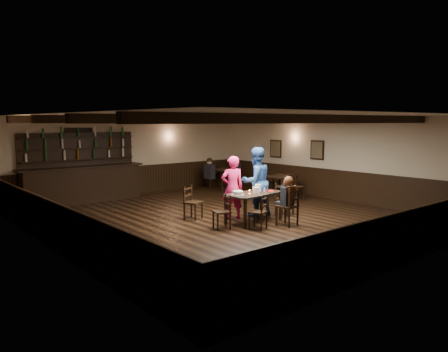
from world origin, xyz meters
TOP-DOWN VIEW (x-y plane):
  - ground at (0.00, 0.00)m, footprint 10.00×10.00m
  - room_shell at (0.01, 0.04)m, footprint 9.02×10.02m
  - dining_table at (0.30, -0.81)m, footprint 1.60×0.92m
  - chair_near_left at (-0.11, -1.47)m, footprint 0.50×0.49m
  - chair_near_right at (0.68, -1.69)m, footprint 0.51×0.49m
  - chair_end_left at (-0.73, -0.88)m, footprint 0.48×0.49m
  - chair_end_right at (1.45, -0.76)m, footprint 0.47×0.49m
  - chair_far_pushed at (-0.71, 0.52)m, footprint 0.53×0.52m
  - woman_pink at (0.11, -0.19)m, footprint 0.71×0.59m
  - man_blue at (0.87, -0.29)m, footprint 1.01×0.85m
  - seated_person at (0.67, -1.63)m, footprint 0.32×0.49m
  - cake at (-0.21, -0.77)m, footprint 0.32×0.32m
  - plate_stack_a at (0.28, -0.91)m, footprint 0.17×0.17m
  - plate_stack_b at (0.55, -0.71)m, footprint 0.16×0.16m
  - tea_light at (0.28, -0.66)m, footprint 0.06×0.06m
  - salt_shaker at (0.61, -0.87)m, footprint 0.04×0.04m
  - pepper_shaker at (0.72, -0.87)m, footprint 0.04×0.04m
  - drink_glass at (0.57, -0.65)m, footprint 0.06×0.06m
  - menu_red at (0.83, -0.86)m, footprint 0.33×0.29m
  - menu_blue at (0.79, -0.61)m, footprint 0.30×0.21m
  - bar_counter at (-1.96, 4.72)m, footprint 3.90×0.70m
  - back_table_a at (3.45, 1.18)m, footprint 0.89×0.89m
  - back_table_b at (3.26, 3.98)m, footprint 0.87×0.87m
  - bg_patron_left at (2.45, 3.78)m, footprint 0.27×0.39m
  - bg_patron_right at (3.75, 3.75)m, footprint 0.32×0.40m

SIDE VIEW (x-z plane):
  - ground at x=0.00m, z-range 0.00..0.00m
  - chair_near_left at x=-0.11m, z-range 0.07..0.89m
  - chair_end_left at x=-0.73m, z-range 0.07..0.89m
  - chair_far_pushed at x=-0.71m, z-range 0.07..0.96m
  - chair_end_right at x=1.45m, z-range 0.07..0.96m
  - chair_near_right at x=0.68m, z-range 0.08..1.04m
  - back_table_b at x=3.26m, z-range 0.28..1.03m
  - back_table_a at x=3.45m, z-range 0.28..1.03m
  - dining_table at x=0.30m, z-range 0.29..1.04m
  - bar_counter at x=-1.96m, z-range -0.37..1.83m
  - menu_red at x=0.83m, z-range 0.75..0.76m
  - menu_blue at x=0.79m, z-range 0.75..0.76m
  - tea_light at x=0.28m, z-range 0.74..0.81m
  - cake at x=-0.21m, z-range 0.75..0.85m
  - pepper_shaker at x=0.72m, z-range 0.75..0.85m
  - drink_glass at x=0.57m, z-range 0.75..0.85m
  - salt_shaker at x=0.61m, z-range 0.75..0.85m
  - seated_person at x=0.67m, z-range 0.42..1.21m
  - woman_pink at x=0.11m, z-range 0.00..1.66m
  - bg_patron_right at x=3.75m, z-range 0.47..1.20m
  - plate_stack_a at x=0.28m, z-range 0.75..0.91m
  - plate_stack_b at x=0.55m, z-range 0.75..0.94m
  - bg_patron_left at x=2.45m, z-range 0.47..1.23m
  - man_blue at x=0.87m, z-range 0.00..1.86m
  - room_shell at x=0.01m, z-range 0.39..3.10m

